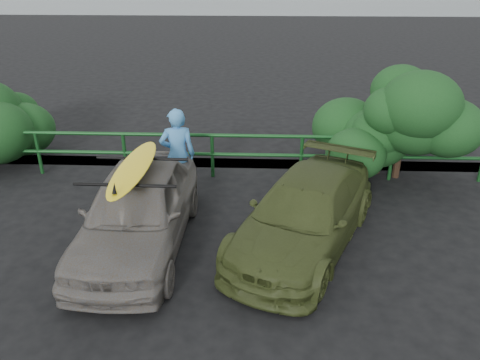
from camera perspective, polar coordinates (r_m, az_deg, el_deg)
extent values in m
plane|color=black|center=(6.85, -16.35, -17.13)|extent=(80.00, 80.00, 0.00)
imported|color=#67625C|center=(8.08, -12.32, -3.57)|extent=(1.70, 4.09, 1.38)
imported|color=#3C471F|center=(8.06, 7.90, -4.05)|extent=(3.23, 4.44, 1.19)
imported|color=#4790D5|center=(9.46, -7.59, 3.01)|extent=(0.78, 0.58, 1.93)
ellipsoid|color=yellow|center=(7.74, -12.85, 1.50)|extent=(0.54, 2.40, 0.07)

